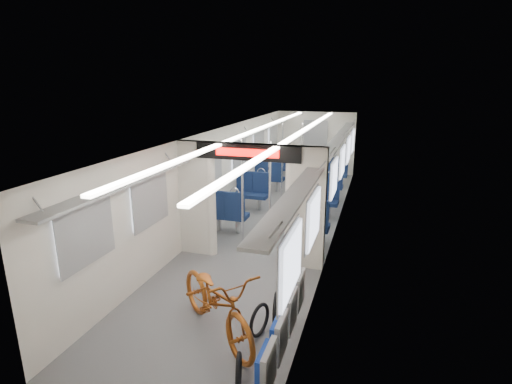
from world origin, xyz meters
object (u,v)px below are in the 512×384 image
seat_bay_near_right (314,206)px  stanchion_far_right (301,165)px  bicycle (217,301)px  seat_bay_near_left (240,198)px  seat_bay_far_left (276,169)px  stanchion_near_right (270,200)px  bike_hoop_c (276,310)px  flip_bench (285,323)px  bike_hoop_a (239,374)px  stanchion_near_left (242,195)px  seat_bay_far_right (331,176)px  bike_hoop_b (260,322)px  stanchion_far_left (282,165)px

seat_bay_near_right → stanchion_far_right: (-0.68, 1.85, 0.57)m
bicycle → seat_bay_near_left: seat_bay_near_left is taller
seat_bay_far_left → stanchion_near_right: size_ratio=0.87×
stanchion_far_right → bike_hoop_c: bearing=-82.3°
flip_bench → seat_bay_far_left: 8.87m
bike_hoop_c → seat_bay_far_left: (-1.98, 7.76, 0.32)m
bike_hoop_a → stanchion_far_right: 7.31m
flip_bench → stanchion_near_left: size_ratio=0.91×
seat_bay_far_right → stanchion_near_left: 5.07m
seat_bay_near_left → seat_bay_far_left: (0.00, 3.66, -0.02)m
stanchion_far_right → flip_bench: bearing=-80.6°
seat_bay_near_right → seat_bay_far_right: bearing=90.0°
seat_bay_near_left → stanchion_near_left: 1.85m
seat_bay_near_right → stanchion_far_right: stanchion_far_right is taller
bike_hoop_b → stanchion_near_left: 3.19m
bike_hoop_a → seat_bay_far_right: seat_bay_far_right is taller
flip_bench → stanchion_near_left: 3.71m
bicycle → bike_hoop_c: bearing=-14.0°
seat_bay_near_right → stanchion_far_left: bearing=125.8°
seat_bay_far_right → stanchion_near_left: stanchion_near_left is taller
seat_bay_near_left → stanchion_far_right: stanchion_far_right is taller
bicycle → stanchion_near_right: (-0.03, 2.81, 0.62)m
stanchion_near_left → stanchion_far_left: size_ratio=1.00×
seat_bay_near_right → stanchion_near_left: size_ratio=1.01×
bicycle → seat_bay_far_left: seat_bay_far_left is taller
seat_bay_near_left → stanchion_near_right: bearing=-55.2°
bicycle → seat_bay_far_right: bicycle is taller
bicycle → bike_hoop_a: size_ratio=4.42×
bicycle → bike_hoop_c: size_ratio=4.13×
seat_bay_near_right → stanchion_near_right: (-0.63, -1.68, 0.57)m
bike_hoop_a → stanchion_far_right: bearing=95.6°
stanchion_far_left → bike_hoop_c: bearing=-77.2°
seat_bay_near_left → stanchion_near_right: 2.26m
bike_hoop_a → flip_bench: bearing=55.3°
bike_hoop_a → seat_bay_near_right: (-0.02, 5.36, 0.37)m
seat_bay_far_right → seat_bay_near_left: bearing=-120.1°
flip_bench → bike_hoop_c: size_ratio=4.29×
stanchion_near_right → seat_bay_near_right: bearing=69.5°
stanchion_far_right → stanchion_near_left: bearing=-99.5°
bicycle → stanchion_far_left: 6.15m
bicycle → stanchion_far_left: size_ratio=0.88×
flip_bench → bike_hoop_c: bearing=111.2°
bike_hoop_a → stanchion_near_left: stanchion_near_left is taller
seat_bay_near_right → seat_bay_far_right: 3.35m
bike_hoop_c → stanchion_near_left: size_ratio=0.21×
bicycle → seat_bay_near_right: bearing=33.3°
seat_bay_near_left → bike_hoop_a: bearing=-70.9°
bicycle → stanchion_far_left: stanchion_far_left is taller
seat_bay_near_left → stanchion_far_left: stanchion_far_left is taller
seat_bay_far_left → stanchion_near_right: bearing=-77.1°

